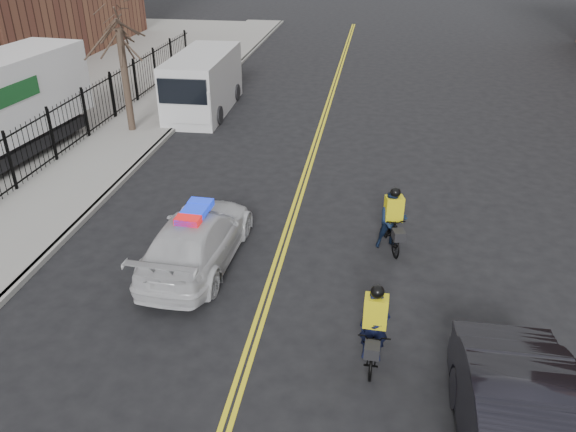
% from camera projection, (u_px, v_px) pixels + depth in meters
% --- Properties ---
extents(ground, '(120.00, 120.00, 0.00)m').
position_uv_depth(ground, '(269.00, 290.00, 13.36)').
color(ground, black).
rests_on(ground, ground).
extents(center_line_left, '(0.10, 60.00, 0.01)m').
position_uv_depth(center_line_left, '(308.00, 162.00, 20.34)').
color(center_line_left, yellow).
rests_on(center_line_left, ground).
extents(center_line_right, '(0.10, 60.00, 0.01)m').
position_uv_depth(center_line_right, '(312.00, 162.00, 20.32)').
color(center_line_right, yellow).
rests_on(center_line_right, ground).
extents(sidewalk, '(3.00, 60.00, 0.15)m').
position_uv_depth(sidewalk, '(114.00, 149.00, 21.33)').
color(sidewalk, gray).
rests_on(sidewalk, ground).
extents(curb, '(0.20, 60.00, 0.15)m').
position_uv_depth(curb, '(152.00, 151.00, 21.12)').
color(curb, gray).
rests_on(curb, ground).
extents(iron_fence, '(0.12, 28.00, 2.00)m').
position_uv_depth(iron_fence, '(73.00, 123.00, 21.10)').
color(iron_fence, black).
rests_on(iron_fence, ground).
extents(street_tree, '(3.20, 3.20, 4.80)m').
position_uv_depth(street_tree, '(121.00, 45.00, 21.45)').
color(street_tree, '#33271E').
rests_on(street_tree, sidewalk).
extents(police_cruiser, '(2.14, 4.84, 1.54)m').
position_uv_depth(police_cruiser, '(197.00, 239.00, 14.13)').
color(police_cruiser, silver).
rests_on(police_cruiser, ground).
extents(cargo_van, '(2.48, 6.16, 2.56)m').
position_uv_depth(cargo_van, '(202.00, 85.00, 25.03)').
color(cargo_van, silver).
rests_on(cargo_van, ground).
extents(cyclist_near, '(0.69, 1.80, 1.74)m').
position_uv_depth(cyclist_near, '(374.00, 334.00, 11.05)').
color(cyclist_near, black).
rests_on(cyclist_near, ground).
extents(cyclist_far, '(0.91, 1.81, 1.77)m').
position_uv_depth(cyclist_far, '(392.00, 225.00, 14.78)').
color(cyclist_far, black).
rests_on(cyclist_far, ground).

